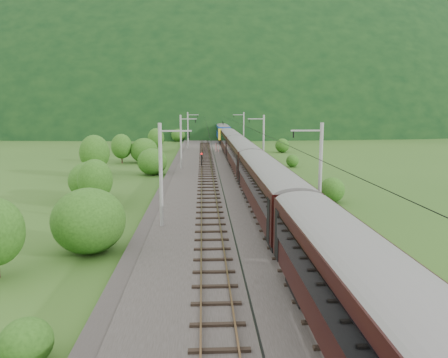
{
  "coord_description": "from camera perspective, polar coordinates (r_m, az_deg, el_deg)",
  "views": [
    {
      "loc": [
        -2.98,
        -33.27,
        9.52
      ],
      "look_at": [
        -0.93,
        8.24,
        2.6
      ],
      "focal_mm": 35.0,
      "sensor_mm": 36.0,
      "label": 1
    }
  ],
  "objects": [
    {
      "name": "track_left",
      "position": [
        44.24,
        -2.01,
        -2.49
      ],
      "size": [
        2.4,
        220.0,
        0.27
      ],
      "color": "brown",
      "rests_on": "railbed"
    },
    {
      "name": "vegetation_left",
      "position": [
        46.54,
        -16.08,
        0.34
      ],
      "size": [
        11.88,
        141.61,
        6.48
      ],
      "color": "#1F4612",
      "rests_on": "ground"
    },
    {
      "name": "train",
      "position": [
        35.75,
        5.87,
        -0.05
      ],
      "size": [
        3.09,
        171.43,
        5.39
      ],
      "color": "black",
      "rests_on": "ground"
    },
    {
      "name": "mountain_ridge",
      "position": [
        353.35,
        -22.35,
        7.21
      ],
      "size": [
        336.0,
        280.0,
        132.0
      ],
      "primitive_type": "ellipsoid",
      "color": "black",
      "rests_on": "ground"
    },
    {
      "name": "signal",
      "position": [
        67.05,
        -2.95,
        2.64
      ],
      "size": [
        0.24,
        0.24,
        2.18
      ],
      "color": "black",
      "rests_on": "railbed"
    },
    {
      "name": "hazard_post_far",
      "position": [
        89.28,
        -0.73,
        3.94
      ],
      "size": [
        0.14,
        0.14,
        1.28
      ],
      "primitive_type": "cylinder",
      "color": "red",
      "rests_on": "railbed"
    },
    {
      "name": "overhead_wires",
      "position": [
        43.44,
        1.12,
        6.26
      ],
      "size": [
        4.83,
        198.0,
        0.03
      ],
      "color": "black",
      "rests_on": "ground"
    },
    {
      "name": "mountain_main",
      "position": [
        293.44,
        -2.26,
        7.59
      ],
      "size": [
        504.0,
        360.0,
        244.0
      ],
      "primitive_type": "ellipsoid",
      "color": "black",
      "rests_on": "ground"
    },
    {
      "name": "catenary_right",
      "position": [
        66.1,
        5.12,
        5.06
      ],
      "size": [
        2.54,
        192.28,
        8.0
      ],
      "color": "gray",
      "rests_on": "railbed"
    },
    {
      "name": "track_right",
      "position": [
        44.56,
        4.18,
        -2.42
      ],
      "size": [
        2.4,
        220.0,
        0.27
      ],
      "color": "brown",
      "rests_on": "railbed"
    },
    {
      "name": "vegetation_right",
      "position": [
        46.87,
        16.48,
        -1.01
      ],
      "size": [
        6.44,
        97.71,
        3.12
      ],
      "color": "#1F4612",
      "rests_on": "ground"
    },
    {
      "name": "hazard_post_near",
      "position": [
        90.44,
        -1.04,
        4.14
      ],
      "size": [
        0.18,
        0.18,
        1.69
      ],
      "primitive_type": "cylinder",
      "color": "red",
      "rests_on": "railbed"
    },
    {
      "name": "ground",
      "position": [
        34.74,
        2.22,
        -6.46
      ],
      "size": [
        600.0,
        600.0,
        0.0
      ],
      "primitive_type": "plane",
      "color": "#274A17",
      "rests_on": "ground"
    },
    {
      "name": "catenary_left",
      "position": [
        65.54,
        -5.58,
        5.01
      ],
      "size": [
        2.54,
        192.28,
        8.0
      ],
      "color": "gray",
      "rests_on": "railbed"
    },
    {
      "name": "railbed",
      "position": [
        44.38,
        1.09,
        -2.74
      ],
      "size": [
        14.0,
        220.0,
        0.3
      ],
      "primitive_type": "cube",
      "color": "#38332D",
      "rests_on": "ground"
    }
  ]
}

